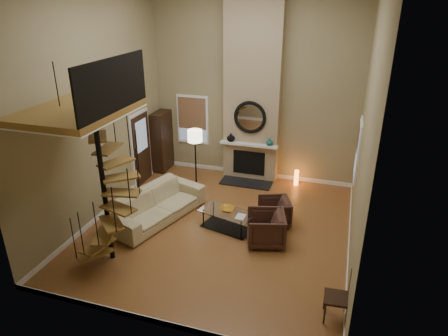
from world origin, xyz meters
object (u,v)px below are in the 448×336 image
(hutch, at_px, (162,141))
(accent_lamp, at_px, (296,178))
(sofa, at_px, (157,204))
(armchair_near, at_px, (277,212))
(floor_lamp, at_px, (195,141))
(armchair_far, at_px, (269,228))
(side_chair, at_px, (343,295))
(coffee_table, at_px, (227,218))

(hutch, relative_size, accent_lamp, 4.01)
(hutch, xyz_separation_m, sofa, (1.19, -2.85, -0.55))
(sofa, relative_size, armchair_near, 3.58)
(armchair_near, xyz_separation_m, accent_lamp, (0.14, 2.31, -0.10))
(hutch, xyz_separation_m, accent_lamp, (4.21, 0.05, -0.70))
(sofa, height_order, floor_lamp, floor_lamp)
(sofa, relative_size, accent_lamp, 5.71)
(armchair_far, bearing_deg, side_chair, 24.57)
(armchair_near, xyz_separation_m, coffee_table, (-1.10, -0.54, -0.07))
(sofa, bearing_deg, hutch, 40.19)
(armchair_far, xyz_separation_m, accent_lamp, (0.17, 3.12, -0.10))
(floor_lamp, bearing_deg, armchair_far, -40.21)
(coffee_table, bearing_deg, accent_lamp, 66.43)
(sofa, relative_size, armchair_far, 3.12)
(accent_lamp, bearing_deg, coffee_table, -113.57)
(hutch, bearing_deg, coffee_table, -43.37)
(armchair_far, distance_m, accent_lamp, 3.12)
(sofa, distance_m, armchair_near, 2.94)
(armchair_near, bearing_deg, accent_lamp, 154.94)
(hutch, relative_size, sofa, 0.70)
(floor_lamp, bearing_deg, side_chair, -44.33)
(armchair_far, height_order, floor_lamp, floor_lamp)
(armchair_near, relative_size, coffee_table, 0.52)
(hutch, distance_m, armchair_near, 4.70)
(sofa, xyz_separation_m, floor_lamp, (0.27, 1.97, 1.02))
(coffee_table, bearing_deg, hutch, 136.63)
(hutch, bearing_deg, armchair_near, -29.10)
(armchair_far, bearing_deg, coffee_table, -119.47)
(coffee_table, bearing_deg, floor_lamp, 128.21)
(armchair_near, bearing_deg, coffee_table, -85.39)
(coffee_table, height_order, accent_lamp, accent_lamp)
(sofa, bearing_deg, coffee_table, -70.95)
(armchair_near, height_order, floor_lamp, floor_lamp)
(floor_lamp, relative_size, side_chair, 1.85)
(hutch, bearing_deg, floor_lamp, -31.21)
(armchair_near, xyz_separation_m, floor_lamp, (-2.62, 1.38, 1.06))
(hutch, distance_m, side_chair, 7.60)
(hutch, height_order, accent_lamp, hutch)
(hutch, height_order, armchair_far, hutch)
(armchair_far, bearing_deg, armchair_near, 162.55)
(sofa, relative_size, floor_lamp, 1.52)
(sofa, xyz_separation_m, armchair_far, (2.86, -0.22, -0.04))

